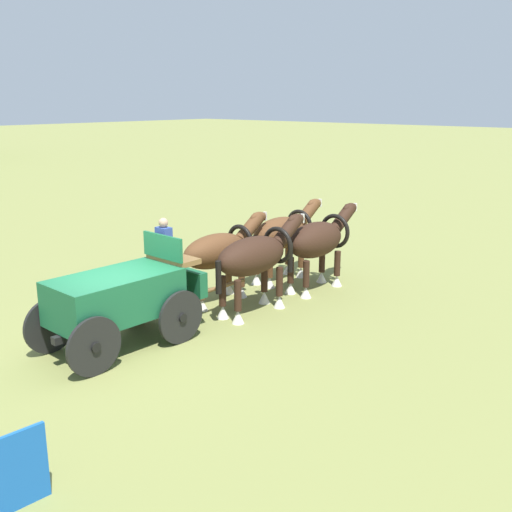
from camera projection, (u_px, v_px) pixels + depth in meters
The scene contains 6 objects.
ground_plane at pixel (119, 347), 13.16m from camera, with size 220.00×220.00×0.00m, color olive.
show_wagon at pixel (121, 296), 12.99m from camera, with size 5.70×1.89×2.60m.
draft_horse_rear_near at pixel (219, 252), 15.91m from camera, with size 3.15×0.96×2.20m.
draft_horse_rear_off at pixel (255, 257), 15.03m from camera, with size 3.25×1.01×2.30m.
draft_horse_lead_near at pixel (283, 234), 17.75m from camera, with size 3.11×1.00×2.26m.
draft_horse_lead_off at pixel (318, 241), 16.89m from camera, with size 3.14×1.04×2.27m.
Camera 1 is at (-7.24, -10.31, 5.25)m, focal length 42.38 mm.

